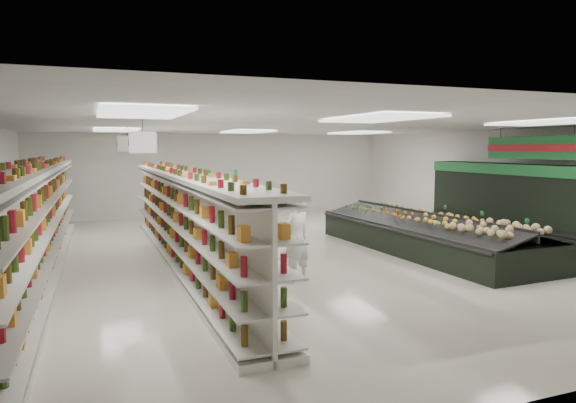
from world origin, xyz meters
name	(u,v)px	position (x,y,z in m)	size (l,w,h in m)	color
floor	(293,253)	(0.00, 0.00, 0.00)	(16.00, 16.00, 0.00)	beige
ceiling	(293,125)	(0.00, 0.00, 3.20)	(14.00, 16.00, 0.02)	white
wall_back	(218,174)	(0.00, 8.00, 1.60)	(14.00, 0.02, 3.20)	silver
wall_front	(575,248)	(0.00, -8.00, 1.60)	(14.00, 0.02, 3.20)	silver
wall_right	(511,183)	(7.00, 0.00, 1.60)	(0.02, 16.00, 3.20)	silver
produce_wall_case	(539,200)	(6.53, -1.50, 1.24)	(0.93, 8.00, 2.20)	black
aisle_sign_near	(143,142)	(-3.80, -2.00, 2.75)	(0.52, 0.06, 0.75)	white
aisle_sign_far	(128,144)	(-3.80, 2.00, 2.75)	(0.52, 0.06, 0.75)	white
hortifruti_banner	(533,148)	(6.25, -1.50, 2.65)	(0.12, 3.20, 0.95)	#1E7131
gondola_left	(32,229)	(-5.85, -0.60, 1.04)	(1.16, 13.07, 2.26)	silver
gondola_center	(184,223)	(-2.78, -0.31, 0.96)	(0.96, 12.05, 2.09)	silver
produce_island	(428,233)	(3.30, -1.03, 0.46)	(2.76, 6.91, 1.02)	black
soda_endcap	(221,198)	(-0.29, 6.38, 0.82)	(1.36, 0.95, 1.70)	red
shopper_main	(296,239)	(-1.00, -2.66, 0.87)	(0.64, 0.42, 1.75)	white
shopper_background	(165,215)	(-2.80, 2.78, 0.77)	(0.75, 0.46, 1.53)	tan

